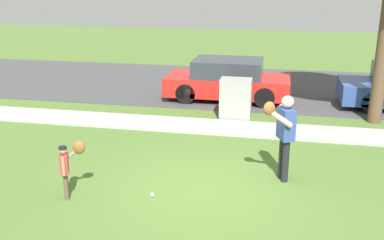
# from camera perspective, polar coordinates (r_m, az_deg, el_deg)

# --- Properties ---
(ground_plane) EXTENTS (48.00, 48.00, 0.00)m
(ground_plane) POSITION_cam_1_polar(r_m,az_deg,el_deg) (11.75, 4.54, -1.28)
(ground_plane) COLOR #4C6B2D
(sidewalk_strip) EXTENTS (36.00, 1.20, 0.06)m
(sidewalk_strip) POSITION_cam_1_polar(r_m,az_deg,el_deg) (11.84, 4.61, -0.99)
(sidewalk_strip) COLOR #A3A39E
(sidewalk_strip) RESTS_ON ground
(road_surface) EXTENTS (36.00, 6.80, 0.02)m
(road_surface) POSITION_cam_1_polar(r_m,az_deg,el_deg) (16.63, 6.70, 4.41)
(road_surface) COLOR #424244
(road_surface) RESTS_ON ground
(person_adult) EXTENTS (0.64, 0.81, 1.73)m
(person_adult) POSITION_cam_1_polar(r_m,az_deg,el_deg) (8.67, 11.81, -1.23)
(person_adult) COLOR black
(person_adult) RESTS_ON ground
(person_child) EXTENTS (0.43, 0.52, 1.05)m
(person_child) POSITION_cam_1_polar(r_m,az_deg,el_deg) (8.25, -15.68, -5.30)
(person_child) COLOR brown
(person_child) RESTS_ON ground
(baseball) EXTENTS (0.07, 0.07, 0.07)m
(baseball) POSITION_cam_1_polar(r_m,az_deg,el_deg) (8.27, -5.15, -9.59)
(baseball) COLOR white
(baseball) RESTS_ON ground
(utility_cabinet) EXTENTS (0.87, 0.53, 1.17)m
(utility_cabinet) POSITION_cam_1_polar(r_m,az_deg,el_deg) (12.53, 5.67, 2.71)
(utility_cabinet) COLOR gray
(utility_cabinet) RESTS_ON ground
(parked_hatchback_red) EXTENTS (4.00, 1.75, 1.33)m
(parked_hatchback_red) POSITION_cam_1_polar(r_m,az_deg,el_deg) (14.54, 4.63, 5.15)
(parked_hatchback_red) COLOR red
(parked_hatchback_red) RESTS_ON road_surface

